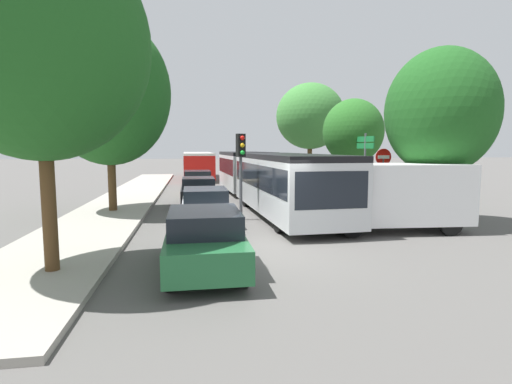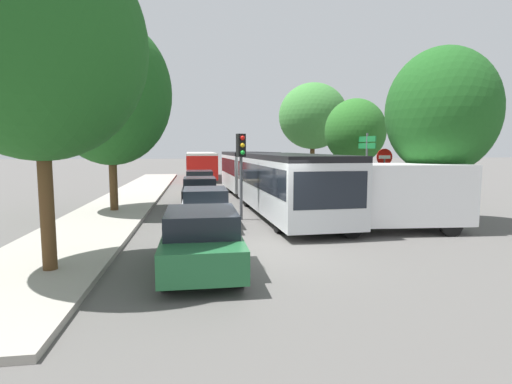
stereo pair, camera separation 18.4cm
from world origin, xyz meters
TOP-DOWN VIEW (x-y plane):
  - ground_plane at (0.00, 0.00)m, footprint 200.00×200.00m
  - kerb_strip_left at (-5.72, 13.59)m, footprint 3.20×37.18m
  - articulated_bus at (1.52, 9.63)m, footprint 3.49×17.63m
  - city_bus_rear at (-1.66, 27.18)m, footprint 2.69×11.33m
  - queued_car_green at (-1.90, -1.14)m, footprint 1.76×4.11m
  - queued_car_silver at (-1.70, 4.33)m, footprint 1.70×3.97m
  - queued_car_black at (-1.88, 9.76)m, footprint 1.71×4.00m
  - queued_car_tan at (-1.85, 15.09)m, footprint 1.77×4.14m
  - white_van at (4.75, 2.25)m, footprint 5.12×2.27m
  - traffic_light at (-0.26, 5.23)m, footprint 0.38×0.40m
  - no_entry_sign at (5.84, 5.52)m, footprint 0.70×0.08m
  - direction_sign_post at (6.56, 8.96)m, footprint 0.34×1.38m
  - tree_left_near at (-5.21, -1.08)m, footprint 4.56×4.56m
  - tree_left_mid at (-5.60, 7.69)m, footprint 5.20×5.20m
  - tree_right_near at (6.78, 3.13)m, footprint 3.96×3.96m
  - tree_right_mid at (6.83, 11.20)m, footprint 3.39×3.39m
  - tree_right_far at (6.82, 19.55)m, footprint 5.20×5.20m

SIDE VIEW (x-z plane):
  - ground_plane at x=0.00m, z-range 0.00..0.00m
  - kerb_strip_left at x=-5.72m, z-range 0.00..0.14m
  - queued_car_silver at x=-1.70m, z-range 0.01..1.39m
  - queued_car_black at x=-1.88m, z-range 0.01..1.40m
  - queued_car_green at x=-1.90m, z-range 0.01..1.44m
  - queued_car_tan at x=-1.85m, z-range 0.01..1.44m
  - white_van at x=4.75m, z-range 0.09..2.40m
  - city_bus_rear at x=-1.66m, z-range 0.19..2.62m
  - articulated_bus at x=1.52m, z-range 0.20..2.80m
  - no_entry_sign at x=5.84m, z-range 0.47..3.29m
  - traffic_light at x=-0.26m, z-range 0.80..4.20m
  - direction_sign_post at x=6.56m, z-range 0.75..4.35m
  - tree_right_mid at x=6.83m, z-range 0.97..6.57m
  - tree_right_near at x=6.78m, z-range 0.81..7.27m
  - tree_left_near at x=-5.21m, z-range 1.15..8.66m
  - tree_left_mid at x=-5.60m, z-range 1.04..9.33m
  - tree_right_far at x=6.82m, z-range 1.37..9.14m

